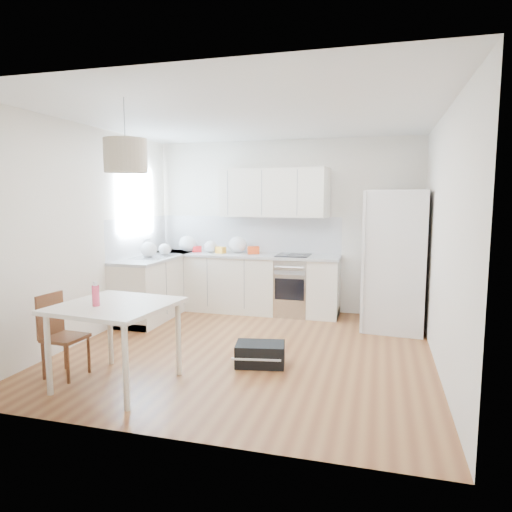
{
  "coord_description": "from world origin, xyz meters",
  "views": [
    {
      "loc": [
        1.48,
        -5.03,
        1.79
      ],
      "look_at": [
        -0.01,
        0.4,
        1.08
      ],
      "focal_mm": 32.0,
      "sensor_mm": 36.0,
      "label": 1
    }
  ],
  "objects": [
    {
      "name": "range_oven",
      "position": [
        0.2,
        1.8,
        0.44
      ],
      "size": [
        0.5,
        0.61,
        0.88
      ],
      "primitive_type": null,
      "color": "silver",
      "rests_on": "floor"
    },
    {
      "name": "refrigerator",
      "position": [
        1.71,
        1.47,
        0.95
      ],
      "size": [
        0.98,
        1.03,
        1.9
      ],
      "primitive_type": null,
      "rotation": [
        0.0,
        0.0,
        -0.09
      ],
      "color": "white",
      "rests_on": "floor"
    },
    {
      "name": "grocery_bag_d",
      "position": [
        -1.74,
        1.35,
        1.01
      ],
      "size": [
        0.2,
        0.17,
        0.18
      ],
      "primitive_type": "ellipsoid",
      "color": "silver",
      "rests_on": "counter_back"
    },
    {
      "name": "counter_back",
      "position": [
        -0.6,
        1.8,
        0.9
      ],
      "size": [
        3.02,
        0.64,
        0.04
      ],
      "primitive_type": "cube",
      "color": "#ABAEAF",
      "rests_on": "cabinets_back"
    },
    {
      "name": "backsplash_left",
      "position": [
        -2.09,
        1.2,
        1.21
      ],
      "size": [
        0.01,
        1.8,
        0.58
      ],
      "primitive_type": "cube",
      "color": "silver",
      "rests_on": "wall_left"
    },
    {
      "name": "grocery_bag_b",
      "position": [
        -1.15,
        1.81,
        1.02
      ],
      "size": [
        0.22,
        0.18,
        0.2
      ],
      "primitive_type": "ellipsoid",
      "color": "silver",
      "rests_on": "counter_back"
    },
    {
      "name": "grocery_bag_a",
      "position": [
        -1.56,
        1.82,
        1.05
      ],
      "size": [
        0.3,
        0.25,
        0.27
      ],
      "primitive_type": "ellipsoid",
      "color": "silver",
      "rests_on": "counter_back"
    },
    {
      "name": "upper_cabinets",
      "position": [
        -0.15,
        1.94,
        1.88
      ],
      "size": [
        1.7,
        0.32,
        0.75
      ],
      "primitive_type": "cube",
      "color": "white",
      "rests_on": "wall_back"
    },
    {
      "name": "gym_bag",
      "position": [
        0.27,
        -0.44,
        0.12
      ],
      "size": [
        0.57,
        0.43,
        0.24
      ],
      "primitive_type": "cube",
      "rotation": [
        0.0,
        0.0,
        0.18
      ],
      "color": "black",
      "rests_on": "floor"
    },
    {
      "name": "pendant_lamp",
      "position": [
        -0.81,
        -1.23,
        2.18
      ],
      "size": [
        0.43,
        0.43,
        0.31
      ],
      "primitive_type": "cylinder",
      "rotation": [
        0.0,
        0.0,
        0.1
      ],
      "color": "#B8AA8E",
      "rests_on": "ceiling"
    },
    {
      "name": "snack_yellow",
      "position": [
        -0.97,
        1.77,
        0.97
      ],
      "size": [
        0.18,
        0.15,
        0.11
      ],
      "primitive_type": "cube",
      "rotation": [
        0.0,
        0.0,
        -0.39
      ],
      "color": "orange",
      "rests_on": "counter_back"
    },
    {
      "name": "drink_bottle",
      "position": [
        -1.05,
        -1.43,
        0.91
      ],
      "size": [
        0.08,
        0.08,
        0.23
      ],
      "primitive_type": "cylinder",
      "rotation": [
        0.0,
        0.0,
        -0.24
      ],
      "color": "#F54466",
      "rests_on": "dining_table"
    },
    {
      "name": "backsplash_back",
      "position": [
        -0.6,
        2.09,
        1.21
      ],
      "size": [
        3.0,
        0.01,
        0.58
      ],
      "primitive_type": "cube",
      "color": "silver",
      "rests_on": "wall_back"
    },
    {
      "name": "floor",
      "position": [
        0.0,
        0.0,
        0.0
      ],
      "size": [
        4.2,
        4.2,
        0.0
      ],
      "primitive_type": "plane",
      "color": "brown",
      "rests_on": "ground"
    },
    {
      "name": "dining_table",
      "position": [
        -0.93,
        -1.3,
        0.71
      ],
      "size": [
        1.11,
        1.11,
        0.8
      ],
      "rotation": [
        0.0,
        0.0,
        -0.11
      ],
      "color": "beige",
      "rests_on": "floor"
    },
    {
      "name": "wall_left",
      "position": [
        -2.1,
        0.0,
        1.35
      ],
      "size": [
        0.0,
        4.2,
        4.2
      ],
      "primitive_type": "plane",
      "rotation": [
        1.57,
        0.0,
        1.57
      ],
      "color": "silver",
      "rests_on": "floor"
    },
    {
      "name": "window_glassblock",
      "position": [
        -2.09,
        1.15,
        1.75
      ],
      "size": [
        0.02,
        1.0,
        1.0
      ],
      "primitive_type": "cube",
      "color": "#BFE0F9",
      "rests_on": "wall_left"
    },
    {
      "name": "cabinets_back",
      "position": [
        -0.6,
        1.8,
        0.44
      ],
      "size": [
        3.0,
        0.6,
        0.88
      ],
      "primitive_type": "cube",
      "color": "white",
      "rests_on": "floor"
    },
    {
      "name": "counter_left",
      "position": [
        -1.8,
        1.2,
        0.9
      ],
      "size": [
        0.64,
        1.82,
        0.04
      ],
      "primitive_type": "cube",
      "color": "#ABAEAF",
      "rests_on": "cabinets_left"
    },
    {
      "name": "snack_red",
      "position": [
        -1.4,
        1.83,
        0.97
      ],
      "size": [
        0.17,
        0.15,
        0.1
      ],
      "primitive_type": "cube",
      "rotation": [
        0.0,
        0.0,
        0.51
      ],
      "color": "red",
      "rests_on": "counter_back"
    },
    {
      "name": "ceiling",
      "position": [
        0.0,
        0.0,
        2.7
      ],
      "size": [
        4.2,
        4.2,
        0.0
      ],
      "primitive_type": "plane",
      "rotation": [
        3.14,
        0.0,
        0.0
      ],
      "color": "white",
      "rests_on": "wall_back"
    },
    {
      "name": "sink",
      "position": [
        -1.8,
        1.15,
        0.92
      ],
      "size": [
        0.5,
        0.8,
        0.16
      ],
      "primitive_type": null,
      "color": "silver",
      "rests_on": "counter_left"
    },
    {
      "name": "grocery_bag_e",
      "position": [
        -1.85,
        1.04,
        1.03
      ],
      "size": [
        0.25,
        0.22,
        0.23
      ],
      "primitive_type": "ellipsoid",
      "color": "silver",
      "rests_on": "counter_left"
    },
    {
      "name": "dining_chair",
      "position": [
        -1.55,
        -1.26,
        0.42
      ],
      "size": [
        0.38,
        0.38,
        0.84
      ],
      "primitive_type": null,
      "rotation": [
        0.0,
        0.0,
        -0.07
      ],
      "color": "#492716",
      "rests_on": "floor"
    },
    {
      "name": "wall_back",
      "position": [
        0.0,
        2.1,
        1.35
      ],
      "size": [
        4.2,
        0.0,
        4.2
      ],
      "primitive_type": "plane",
      "rotation": [
        1.57,
        0.0,
        0.0
      ],
      "color": "silver",
      "rests_on": "floor"
    },
    {
      "name": "wall_right",
      "position": [
        2.1,
        0.0,
        1.35
      ],
      "size": [
        0.0,
        4.2,
        4.2
      ],
      "primitive_type": "plane",
      "rotation": [
        1.57,
        0.0,
        -1.57
      ],
      "color": "silver",
      "rests_on": "floor"
    },
    {
      "name": "snack_orange",
      "position": [
        -0.45,
        1.83,
        0.98
      ],
      "size": [
        0.21,
        0.17,
        0.12
      ],
      "primitive_type": "cube",
      "rotation": [
        0.0,
        0.0,
        0.42
      ],
      "color": "red",
      "rests_on": "counter_back"
    },
    {
      "name": "cabinets_left",
      "position": [
        -1.8,
        1.2,
        0.44
      ],
      "size": [
        0.6,
        1.8,
        0.88
      ],
      "primitive_type": "cube",
      "color": "white",
      "rests_on": "floor"
    },
    {
      "name": "grocery_bag_c",
      "position": [
        -0.72,
        1.89,
        1.05
      ],
      "size": [
        0.29,
        0.25,
        0.26
      ],
      "primitive_type": "ellipsoid",
      "color": "silver",
      "rests_on": "counter_back"
    }
  ]
}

